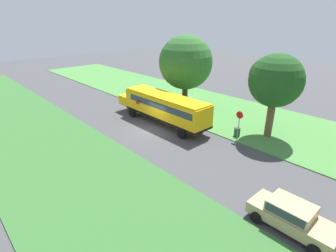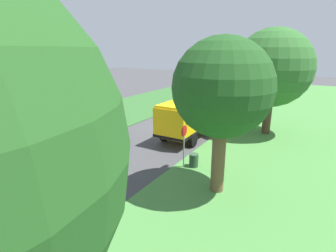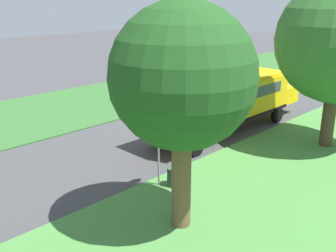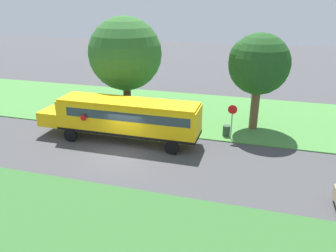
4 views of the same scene
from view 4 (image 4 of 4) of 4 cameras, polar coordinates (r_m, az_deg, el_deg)
The scene contains 8 objects.
ground_plane at distance 22.94m, azimuth -8.25°, elevation -4.83°, with size 120.00×120.00×0.00m, color #424244.
grass_verge at distance 31.59m, azimuth -0.93°, elevation 2.97°, with size 12.00×80.00×0.08m, color #47843D.
grass_far_side at distance 16.47m, azimuth -21.61°, elevation -17.95°, with size 10.00×80.00×0.07m, color #33662D.
school_bus at distance 24.28m, azimuth -7.54°, elevation 1.66°, with size 2.84×12.42×3.16m.
oak_tree_beside_bus at distance 28.80m, azimuth -7.74°, elevation 12.54°, with size 6.26×6.26×8.72m.
oak_tree_roadside_mid at distance 26.32m, azimuth 15.22°, elevation 10.49°, with size 4.70×4.70×7.69m.
stop_sign at distance 24.76m, azimuth 11.08°, elevation 1.37°, with size 0.08×0.68×2.74m.
trash_bin at distance 25.71m, azimuth 10.12°, elevation -0.86°, with size 0.56×0.56×0.90m, color #2D4C33.
Camera 4 is at (18.63, 8.78, 10.11)m, focal length 35.00 mm.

